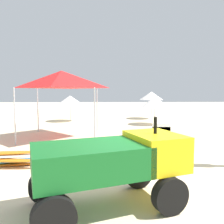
# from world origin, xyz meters

# --- Properties ---
(ground) EXTENTS (80.00, 80.00, 0.00)m
(ground) POSITION_xyz_m (0.00, 0.00, 0.00)
(ground) COLOR beige
(utility_cart) EXTENTS (2.80, 2.00, 1.50)m
(utility_cart) POSITION_xyz_m (-0.62, -0.97, 0.78)
(utility_cart) COLOR #146023
(utility_cart) RESTS_ON ground
(stacked_plastic_chairs) EXTENTS (0.48, 0.48, 1.11)m
(stacked_plastic_chairs) POSITION_xyz_m (0.75, 1.38, 0.65)
(stacked_plastic_chairs) COLOR white
(stacked_plastic_chairs) RESTS_ON ground
(popup_canopy) EXTENTS (2.95, 2.95, 2.84)m
(popup_canopy) POSITION_xyz_m (-2.57, 5.13, 2.48)
(popup_canopy) COLOR #B2B2B7
(popup_canopy) RESTS_ON ground
(beach_umbrella_left) EXTENTS (1.74, 1.74, 1.66)m
(beach_umbrella_left) POSITION_xyz_m (2.26, 8.88, 1.36)
(beach_umbrella_left) COLOR beige
(beach_umbrella_left) RESTS_ON ground
(beach_umbrella_mid) EXTENTS (1.78, 1.78, 1.72)m
(beach_umbrella_mid) POSITION_xyz_m (-3.05, 10.64, 1.40)
(beach_umbrella_mid) COLOR beige
(beach_umbrella_mid) RESTS_ON ground
(beach_umbrella_far) EXTENTS (1.70, 1.70, 1.98)m
(beach_umbrella_far) POSITION_xyz_m (2.66, 11.91, 1.68)
(beach_umbrella_far) COLOR beige
(beach_umbrella_far) RESTS_ON ground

